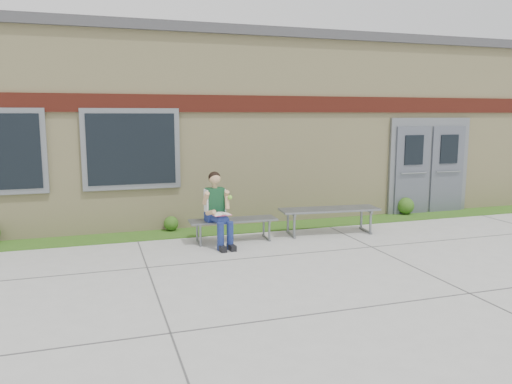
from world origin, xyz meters
name	(u,v)px	position (x,y,z in m)	size (l,w,h in m)	color
ground	(334,259)	(0.00, 0.00, 0.00)	(80.00, 80.00, 0.00)	#9E9E99
grass_strip	(279,226)	(0.00, 2.60, 0.01)	(16.00, 0.80, 0.02)	#275216
school_building	(236,125)	(0.00, 5.99, 2.10)	(16.20, 6.22, 4.20)	beige
bench_left	(233,224)	(-1.27, 1.69, 0.33)	(1.66, 0.51, 0.43)	slate
bench_right	(329,214)	(0.73, 1.69, 0.40)	(2.04, 0.74, 0.52)	slate
girl	(218,208)	(-1.62, 1.48, 0.69)	(0.52, 0.85, 1.35)	navy
shrub_mid	(171,223)	(-2.27, 2.85, 0.17)	(0.30, 0.30, 0.30)	#275216
shrub_east	(406,206)	(3.32, 2.85, 0.22)	(0.40, 0.40, 0.40)	#275216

